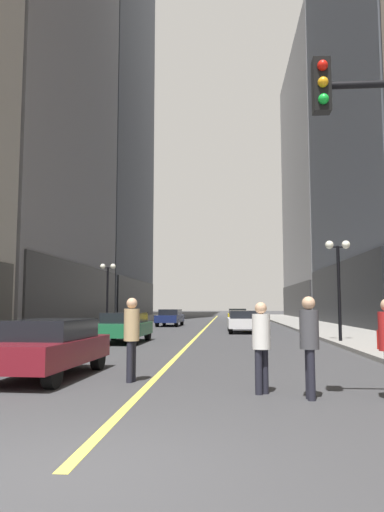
{
  "coord_description": "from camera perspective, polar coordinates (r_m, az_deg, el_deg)",
  "views": [
    {
      "loc": [
        1.66,
        -4.84,
        1.66
      ],
      "look_at": [
        -1.32,
        35.27,
        5.74
      ],
      "focal_mm": 33.96,
      "sensor_mm": 36.0,
      "label": 1
    }
  ],
  "objects": [
    {
      "name": "pedestrian_in_tan_trench",
      "position": [
        10.76,
        -7.13,
        -8.9
      ],
      "size": [
        0.41,
        0.41,
        1.82
      ],
      "color": "black",
      "rests_on": "ground"
    },
    {
      "name": "pedestrian_with_orange_bag",
      "position": [
        8.98,
        13.66,
        -9.43
      ],
      "size": [
        0.36,
        0.36,
        1.81
      ],
      "color": "black",
      "rests_on": "ground"
    },
    {
      "name": "ground_plane",
      "position": [
        39.91,
        1.88,
        -8.17
      ],
      "size": [
        200.0,
        200.0,
        0.0
      ],
      "primitive_type": "plane",
      "color": "#38383A"
    },
    {
      "name": "fire_hydrant_right",
      "position": [
        18.07,
        21.39,
        -9.39
      ],
      "size": [
        0.28,
        0.28,
        0.8
      ],
      "primitive_type": "cylinder",
      "color": "red",
      "rests_on": "ground"
    },
    {
      "name": "car_white",
      "position": [
        29.62,
        6.0,
        -7.58
      ],
      "size": [
        1.86,
        4.42,
        1.32
      ],
      "color": "silver",
      "rests_on": "ground"
    },
    {
      "name": "lane_centre_stripe",
      "position": [
        39.91,
        1.88,
        -8.17
      ],
      "size": [
        0.16,
        70.0,
        0.01
      ],
      "primitive_type": "cube",
      "color": "#E5D64C",
      "rests_on": "ground"
    },
    {
      "name": "car_green",
      "position": [
        21.99,
        -8.04,
        -8.19
      ],
      "size": [
        1.99,
        4.21,
        1.32
      ],
      "color": "#196038",
      "rests_on": "ground"
    },
    {
      "name": "car_maroon",
      "position": [
        11.89,
        -16.65,
        -10.1
      ],
      "size": [
        1.97,
        4.21,
        1.32
      ],
      "color": "maroon",
      "rests_on": "ground"
    },
    {
      "name": "pedestrian_in_white_shirt",
      "position": [
        9.36,
        8.16,
        -9.78
      ],
      "size": [
        0.48,
        0.48,
        1.71
      ],
      "color": "black",
      "rests_on": "ground"
    },
    {
      "name": "sidewalk_left",
      "position": [
        41.08,
        -9.8,
        -7.92
      ],
      "size": [
        4.5,
        78.0,
        0.15
      ],
      "primitive_type": "cube",
      "color": "gray",
      "rests_on": "ground"
    },
    {
      "name": "car_yellow",
      "position": [
        45.93,
        5.34,
        -6.94
      ],
      "size": [
        1.81,
        4.39,
        1.32
      ],
      "color": "yellow",
      "rests_on": "ground"
    },
    {
      "name": "sidewalk_right",
      "position": [
        40.41,
        13.77,
        -7.88
      ],
      "size": [
        4.5,
        78.0,
        0.15
      ],
      "primitive_type": "cube",
      "color": "gray",
      "rests_on": "ground"
    },
    {
      "name": "car_navy",
      "position": [
        38.79,
        -2.59,
        -7.18
      ],
      "size": [
        1.89,
        4.59,
        1.32
      ],
      "color": "#141E4C",
      "rests_on": "ground"
    },
    {
      "name": "street_lamp_right_mid",
      "position": [
        21.71,
        16.85,
        -1.32
      ],
      "size": [
        1.06,
        0.36,
        4.43
      ],
      "color": "black",
      "rests_on": "ground"
    },
    {
      "name": "building_right_far",
      "position": [
        68.85,
        18.01,
        8.31
      ],
      "size": [
        15.12,
        26.0,
        36.31
      ],
      "color": "gray",
      "rests_on": "ground"
    },
    {
      "name": "street_lamp_left_far",
      "position": [
        32.99,
        -9.91,
        -2.93
      ],
      "size": [
        1.06,
        0.36,
        4.43
      ],
      "color": "black",
      "rests_on": "ground"
    }
  ]
}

